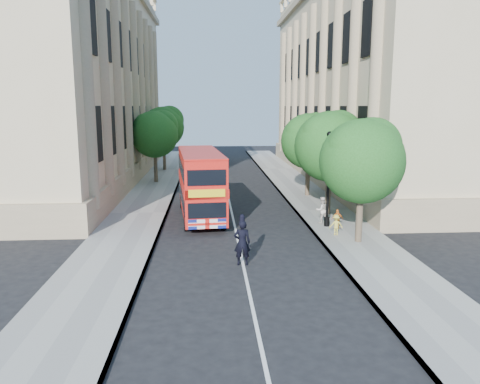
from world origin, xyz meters
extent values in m
plane|color=black|center=(0.00, 0.00, 0.00)|extent=(120.00, 120.00, 0.00)
cube|color=gray|center=(5.75, 10.00, 0.06)|extent=(3.50, 80.00, 0.12)
cube|color=gray|center=(-5.75, 10.00, 0.06)|extent=(3.50, 80.00, 0.12)
cube|color=#C5B288|center=(13.80, 24.00, 9.00)|extent=(12.00, 38.00, 18.00)
cube|color=#C5B288|center=(-13.80, 24.00, 9.00)|extent=(12.00, 38.00, 18.00)
cylinder|color=#473828|center=(5.80, 3.00, 1.43)|extent=(0.32, 0.32, 2.86)
sphere|color=#1E501A|center=(5.80, 3.00, 4.03)|extent=(4.00, 4.00, 4.00)
sphere|color=#1E501A|center=(6.40, 3.40, 4.68)|extent=(2.80, 2.80, 2.80)
sphere|color=#1E501A|center=(5.30, 2.70, 4.55)|extent=(2.60, 2.60, 2.60)
cylinder|color=#473828|center=(5.80, 9.00, 1.50)|extent=(0.32, 0.32, 2.99)
sphere|color=#1E501A|center=(5.80, 9.00, 4.22)|extent=(4.20, 4.20, 4.20)
sphere|color=#1E501A|center=(6.40, 9.40, 4.90)|extent=(2.94, 2.94, 2.94)
sphere|color=#1E501A|center=(5.30, 8.70, 4.76)|extent=(2.73, 2.73, 2.73)
cylinder|color=#473828|center=(5.80, 15.00, 1.45)|extent=(0.32, 0.32, 2.90)
sphere|color=#1E501A|center=(5.80, 15.00, 4.09)|extent=(4.00, 4.00, 4.00)
sphere|color=#1E501A|center=(6.40, 15.40, 4.75)|extent=(2.80, 2.80, 2.80)
sphere|color=#1E501A|center=(5.30, 14.70, 4.62)|extent=(2.60, 2.60, 2.60)
cylinder|color=#473828|center=(-6.00, 22.00, 1.50)|extent=(0.32, 0.32, 2.99)
sphere|color=#1E501A|center=(-6.00, 22.00, 4.22)|extent=(4.00, 4.00, 4.00)
sphere|color=#1E501A|center=(-5.40, 22.40, 4.90)|extent=(2.80, 2.80, 2.80)
sphere|color=#1E501A|center=(-6.50, 21.70, 4.76)|extent=(2.60, 2.60, 2.60)
cylinder|color=#473828|center=(-6.00, 30.00, 1.58)|extent=(0.32, 0.32, 3.17)
sphere|color=#1E501A|center=(-6.00, 30.00, 4.46)|extent=(4.20, 4.20, 4.20)
sphere|color=#1E501A|center=(-5.40, 30.40, 5.18)|extent=(2.94, 2.94, 2.94)
sphere|color=#1E501A|center=(-6.50, 29.70, 5.04)|extent=(2.73, 2.73, 2.73)
cylinder|color=black|center=(5.00, 6.00, 0.37)|extent=(0.30, 0.30, 0.50)
cylinder|color=black|center=(5.00, 6.00, 2.62)|extent=(0.14, 0.14, 5.00)
sphere|color=black|center=(5.00, 6.00, 5.12)|extent=(0.32, 0.32, 0.32)
cube|color=red|center=(-1.91, 8.95, 2.15)|extent=(2.99, 8.59, 3.50)
cube|color=black|center=(-1.91, 8.95, 1.37)|extent=(3.00, 8.06, 0.80)
cube|color=black|center=(-1.91, 8.95, 3.06)|extent=(3.00, 8.06, 0.80)
cube|color=yellow|center=(-1.52, 4.76, 2.26)|extent=(1.86, 0.25, 0.40)
cylinder|color=black|center=(-2.63, 5.90, 0.44)|extent=(0.33, 0.91, 0.89)
cylinder|color=black|center=(-0.64, 6.08, 0.44)|extent=(0.33, 0.91, 0.89)
cylinder|color=black|center=(-3.17, 11.63, 0.44)|extent=(0.33, 0.91, 0.89)
cylinder|color=black|center=(-1.18, 11.82, 0.44)|extent=(0.33, 0.91, 0.89)
cube|color=black|center=(-1.78, 10.43, 1.22)|extent=(1.84, 1.67, 1.89)
cube|color=black|center=(-1.76, 9.67, 1.44)|extent=(1.63, 0.14, 0.63)
cube|color=black|center=(-1.83, 12.42, 1.40)|extent=(1.87, 2.93, 2.26)
cube|color=black|center=(-1.82, 11.88, 0.32)|extent=(1.73, 4.37, 0.23)
cylinder|color=black|center=(-2.59, 10.32, 0.36)|extent=(0.22, 0.73, 0.72)
cylinder|color=black|center=(-0.97, 10.36, 0.36)|extent=(0.22, 0.73, 0.72)
cylinder|color=black|center=(-2.66, 13.30, 0.36)|extent=(0.22, 0.73, 0.72)
cylinder|color=black|center=(-1.04, 13.34, 0.36)|extent=(0.22, 0.73, 0.72)
imported|color=black|center=(-0.04, 0.33, 0.96)|extent=(0.70, 0.47, 1.92)
imported|color=beige|center=(4.86, 6.67, 0.87)|extent=(0.85, 0.74, 1.50)
imported|color=orange|center=(5.42, 5.42, 0.65)|extent=(0.62, 0.27, 1.06)
imported|color=gold|center=(5.02, 4.21, 0.65)|extent=(0.69, 0.41, 1.06)
camera|label=1|loc=(-1.37, -18.45, 6.58)|focal=35.00mm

